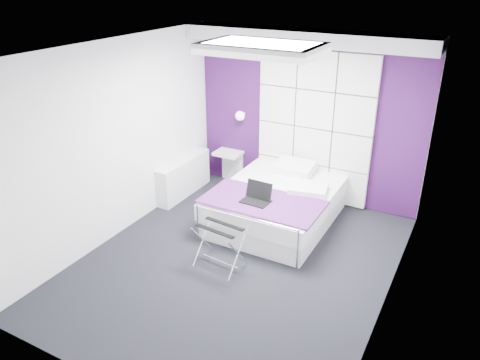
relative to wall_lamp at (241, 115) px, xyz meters
The scene contains 15 objects.
floor 2.61m from the wall_lamp, 62.99° to the right, with size 4.40×4.40×0.00m, color black.
ceiling 2.69m from the wall_lamp, 62.99° to the right, with size 4.40×4.40×0.00m, color white.
wall_back 1.06m from the wall_lamp, ahead, with size 3.60×3.60×0.00m, color white.
wall_left 2.19m from the wall_lamp, 110.01° to the right, with size 4.40×4.40×0.00m, color white.
wall_right 3.52m from the wall_lamp, 35.86° to the right, with size 4.40×4.40×0.00m, color white.
accent_wall 1.06m from the wall_lamp, ahead, with size 3.58×0.02×2.58m, color #360F42.
soffit 1.66m from the wall_lamp, ahead, with size 3.58×0.50×0.20m, color white.
headboard 1.20m from the wall_lamp, ahead, with size 1.80×0.08×2.30m, color silver, non-canonical shape.
skylight 2.24m from the wall_lamp, 54.28° to the right, with size 1.36×0.86×0.12m, color white, non-canonical shape.
wall_lamp is the anchor object (origin of this frame).
radiator 1.35m from the wall_lamp, 130.10° to the right, with size 0.22×1.20×0.60m, color white.
bed 1.66m from the wall_lamp, 40.05° to the right, with size 1.59×1.92×0.68m.
nightstand 0.72m from the wall_lamp, 169.80° to the right, with size 0.44×0.34×0.05m, color white.
luggage_rack 2.58m from the wall_lamp, 67.97° to the right, with size 0.56×0.41×0.55m.
laptop 1.80m from the wall_lamp, 54.56° to the right, with size 0.37×0.26×0.26m.
Camera 1 is at (2.36, -4.31, 3.38)m, focal length 35.00 mm.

